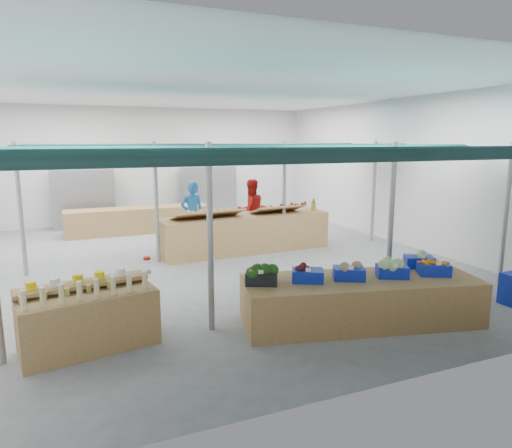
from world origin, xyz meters
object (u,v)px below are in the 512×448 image
object	(u,v)px
bottle_shelf	(88,318)
fruit_counter	(246,233)
vendor_right	(251,211)
veg_counter	(360,300)
vendor_left	(192,214)

from	to	relation	value
bottle_shelf	fruit_counter	bearing A→B (deg)	37.36
vendor_right	fruit_counter	bearing A→B (deg)	58.32
bottle_shelf	fruit_counter	size ratio (longest dim) A/B	0.43
bottle_shelf	veg_counter	xyz separation A→B (m)	(4.25, -0.75, -0.08)
veg_counter	vendor_left	world-z (taller)	vendor_left
veg_counter	fruit_counter	xyz separation A→B (m)	(0.05, 5.40, 0.12)
bottle_shelf	vendor_left	bearing A→B (deg)	51.78
vendor_right	bottle_shelf	bearing A→B (deg)	46.50
bottle_shelf	vendor_left	world-z (taller)	vendor_left
fruit_counter	vendor_left	xyz separation A→B (m)	(-1.20, 1.10, 0.44)
veg_counter	fruit_counter	distance (m)	5.41
fruit_counter	vendor_left	world-z (taller)	vendor_left
fruit_counter	vendor_right	xyz separation A→B (m)	(0.60, 1.10, 0.44)
veg_counter	vendor_left	size ratio (longest dim) A/B	2.08
vendor_right	vendor_left	bearing A→B (deg)	-3.07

